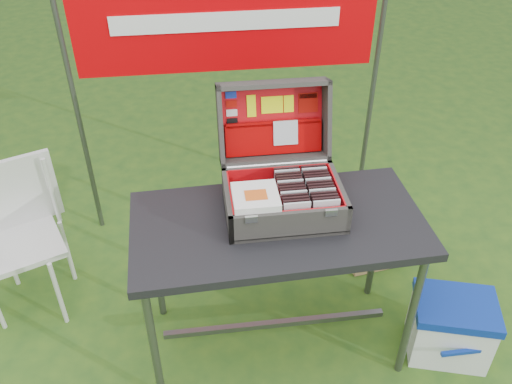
{
  "coord_description": "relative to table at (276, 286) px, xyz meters",
  "views": [
    {
      "loc": [
        -0.21,
        -1.7,
        2.26
      ],
      "look_at": [
        0.03,
        0.1,
        0.91
      ],
      "focal_mm": 38.0,
      "sensor_mm": 36.0,
      "label": 1
    }
  ],
  "objects": [
    {
      "name": "lid_sticker_cc_a",
      "position": [
        -0.15,
        0.42,
        0.79
      ],
      "size": [
        0.05,
        0.01,
        0.03
      ],
      "primitive_type": "cube",
      "rotation": [
        -1.85,
        0.0,
        0.0
      ],
      "color": "#1933B2",
      "rests_on": "suitcase_lid_liner"
    },
    {
      "name": "lid_sticker_band_bar",
      "position": [
        0.2,
        0.41,
        0.76
      ],
      "size": [
        0.08,
        0.01,
        0.02
      ],
      "primitive_type": "cube",
      "rotation": [
        -1.85,
        0.0,
        0.0
      ],
      "color": "black",
      "rests_on": "suitcase_lid_liner"
    },
    {
      "name": "banner",
      "position": [
        -0.12,
        1.04,
        0.91
      ],
      "size": [
        1.6,
        0.02,
        0.55
      ],
      "primitive_type": "cube",
      "color": "#C20005",
      "rests_on": "banner_post_left"
    },
    {
      "name": "suitcase",
      "position": [
        0.03,
        0.12,
        0.62
      ],
      "size": [
        0.5,
        0.52,
        0.46
      ],
      "primitive_type": null,
      "color": "#54524D",
      "rests_on": "table"
    },
    {
      "name": "table_leg_bl",
      "position": [
        -0.57,
        0.25,
        -0.02
      ],
      "size": [
        0.04,
        0.04,
        0.74
      ],
      "primitive_type": "cylinder",
      "color": "#59595B",
      "rests_on": "ground"
    },
    {
      "name": "lid_sticker_band",
      "position": [
        0.2,
        0.41,
        0.73
      ],
      "size": [
        0.09,
        0.03,
        0.09
      ],
      "primitive_type": "cube",
      "rotation": [
        -1.85,
        0.0,
        0.0
      ],
      "color": "#B20D05",
      "rests_on": "suitcase_lid_liner"
    },
    {
      "name": "cd_right_1",
      "position": [
        0.18,
        -0.06,
        0.48
      ],
      "size": [
        0.11,
        0.01,
        0.13
      ],
      "primitive_type": "cube",
      "color": "black",
      "rests_on": "suitcase_liner_floor"
    },
    {
      "name": "cd_left_6",
      "position": [
        0.06,
        0.04,
        0.48
      ],
      "size": [
        0.11,
        0.01,
        0.13
      ],
      "primitive_type": "cube",
      "color": "black",
      "rests_on": "suitcase_liner_floor"
    },
    {
      "name": "chair_leg_bl",
      "position": [
        -1.39,
        0.58,
        -0.18
      ],
      "size": [
        0.02,
        0.02,
        0.42
      ],
      "primitive_type": "cylinder",
      "color": "silver",
      "rests_on": "ground"
    },
    {
      "name": "banner_post_left",
      "position": [
        -0.97,
        1.05,
        0.46
      ],
      "size": [
        0.03,
        0.03,
        1.7
      ],
      "primitive_type": "cylinder",
      "color": "#59595B",
      "rests_on": "ground"
    },
    {
      "name": "suitcase_lid_rim_right",
      "position": [
        0.27,
        0.35,
        0.68
      ],
      "size": [
        0.02,
        0.23,
        0.38
      ],
      "primitive_type": "cube",
      "rotation": [
        -1.85,
        0.0,
        0.0
      ],
      "color": "#54524D",
      "rests_on": "suitcase_lid_back"
    },
    {
      "name": "cd_right_3",
      "position": [
        0.18,
        -0.02,
        0.48
      ],
      "size": [
        0.11,
        0.01,
        0.13
      ],
      "primitive_type": "cube",
      "color": "black",
      "rests_on": "suitcase_liner_floor"
    },
    {
      "name": "cd_left_5",
      "position": [
        0.06,
        0.02,
        0.48
      ],
      "size": [
        0.11,
        0.01,
        0.13
      ],
      "primitive_type": "cube",
      "color": "black",
      "rests_on": "suitcase_liner_floor"
    },
    {
      "name": "cd_left_7",
      "position": [
        0.06,
        0.06,
        0.48
      ],
      "size": [
        0.11,
        0.01,
        0.13
      ],
      "primitive_type": "cube",
      "color": "black",
      "rests_on": "suitcase_liner_floor"
    },
    {
      "name": "suitcase_lid_pocket",
      "position": [
        0.03,
        0.35,
        0.59
      ],
      "size": [
        0.44,
        0.07,
        0.15
      ],
      "primitive_type": "cube",
      "rotation": [
        -1.85,
        0.0,
        0.0
      ],
      "color": "#9F0202",
      "rests_on": "suitcase_lid_liner"
    },
    {
      "name": "suitcase_base_wall_front",
      "position": [
        0.03,
        -0.11,
        0.46
      ],
      "size": [
        0.5,
        0.02,
        0.13
      ],
      "primitive_type": "cube",
      "color": "#54524D",
      "rests_on": "table_top"
    },
    {
      "name": "lid_sticker_cc_c",
      "position": [
        -0.15,
        0.4,
        0.71
      ],
      "size": [
        0.05,
        0.01,
        0.03
      ],
      "primitive_type": "cube",
      "rotation": [
        -1.85,
        0.0,
        0.0
      ],
      "color": "white",
      "rests_on": "suitcase_lid_liner"
    },
    {
      "name": "cd_left_8",
      "position": [
        0.06,
        0.08,
        0.48
      ],
      "size": [
        0.11,
        0.01,
        0.13
      ],
      "primitive_type": "cube",
      "color": "silver",
      "rests_on": "suitcase_liner_floor"
    },
    {
      "name": "songbook_graphic",
      "position": [
        -0.1,
        -0.02,
        0.56
      ],
      "size": [
        0.09,
        0.07,
        0.0
      ],
      "primitive_type": "cube",
      "color": "#D85919",
      "rests_on": "songbook_5"
    },
    {
      "name": "table_leg_br",
      "position": [
        0.57,
        0.25,
        -0.02
      ],
      "size": [
        0.04,
        0.04,
        0.74
      ],
      "primitive_type": "cylinder",
      "color": "#59595B",
      "rests_on": "ground"
    },
    {
      "name": "cd_right_8",
      "position": [
        0.18,
        0.08,
        0.48
      ],
      "size": [
        0.11,
        0.01,
        0.13
      ],
      "primitive_type": "cube",
      "color": "silver",
      "rests_on": "suitcase_liner_floor"
    },
    {
      "name": "songbook_4",
      "position": [
        -0.1,
        -0.01,
        0.55
      ],
      "size": [
        0.19,
        0.19,
        0.0
      ],
      "primitive_type": "cube",
      "color": "white",
      "rests_on": "suitcase_base_wall_front"
    },
    {
      "name": "chair",
      "position": [
        -1.23,
        0.42,
        0.02
      ],
      "size": [
        0.5,
        0.52,
        0.82
      ],
      "primitive_type": null,
      "rotation": [
        0.0,
        0.0,
        0.4
      ],
      "color": "silver",
      "rests_on": "ground"
    },
    {
      "name": "suitcase_lid_liner",
      "position": [
        0.03,
        0.39,
        0.67
      ],
      "size": [
        0.46,
        0.09,
        0.3
      ],
      "primitive_type": "cube",
      "rotation": [
        -1.85,
        0.0,
        0.0
      ],
      "color": "red",
      "rests_on": "suitcase_lid_back"
    },
    {
      "name": "cardboard_box",
      "position": [
        0.7,
        0.45,
        -0.2
      ],
      "size": [
        0.37,
        0.15,
        0.39
      ],
      "primitive_type": "cube",
      "rotation": [
        -0.11,
        0.0,
        0.16
      ],
      "color": "#92734C",
      "rests_on": "ground"
    },
    {
      "name": "cd_right_0",
      "position": [
        0.18,
        -0.08,
        0.48
      ],
      "size": [
        0.11,
        0.01,
        0.13
      ],
      "primitive_type": "cube",
      "color": "silver",
      "rests_on": "suitcase_liner_floor"
    },
    {
      "name": "cd_right_4",
      "position": [
        0.18,
        0.0,
        0.48
      ],
      "size": [
        0.11,
        0.01,
        0.13
      ],
      "primitive_type": "cube",
      "color": "silver",
      "rests_on": "suitcase_liner_floor"
    },
    {
      "name": "cd_right_10",
      "position": [
        0.18,
        0.12,
        0.48
      ],
      "size": [
        0.11,
        0.01,
        0.13
      ],
      "primitive_type": "cube",
      "color": "black",
      "rests_on": "suitcase_liner_floor"
    },
    {
      "name": "cd_right_2",
      "position": [
        0.18,
        -0.04,
        0.48
      ],
      "size": [
        0.11,
        0.01,
        0.13
      ],
      "primitive_type": "cube",
      "color": "black",
      "rests_on": "suitcase_liner_floor"
    },
    {
      "name": "cd_right_7",
      "position": [
        0.18,
        0.06,
        0.48
      ],
      "size": [
        0.11,
        0.01,
        0.13
      ],
      "primitive_type": "cube",
      "color": "black",
      "rests_on": "suitcase_liner_floor"
    },
    {
      "name": "suitcase_base_bottom",
      "position": [
        0.03,
        0.06,
        0.4
      ],
      "size": [
        0.5,
        0.36,
        0.02
      ],
      "primitive_type": "cube",
      "color": "#54524D",
      "rests_on": "table_top"
    },
    {
      "name": "cd_left_10",
      "position": [
        0.06,
        0.12,
        0.48
      ],
      "size": [
        0.11,
        0.01,
        0.13
      ],
      "primitive_type": "cube",
      "color": "black",
      "rests_on": "suitcase_liner_floor"
    },
    {
      "name": "suitcase_latch_left",
      "position": [
        -0.13,
        -0.12,
        0.52
      ],
      "size": [
        0.05,
        0.01,
        0.03
      ],
      "primitive_type": "cube",
      "color": "silver",
      "rests_on": "suitcase_base_wall_front"
    },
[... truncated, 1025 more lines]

